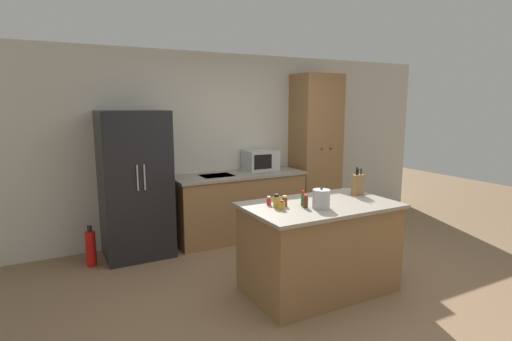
# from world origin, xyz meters

# --- Properties ---
(ground_plane) EXTENTS (14.00, 14.00, 0.00)m
(ground_plane) POSITION_xyz_m (0.00, 0.00, 0.00)
(ground_plane) COLOR #846647
(wall_back) EXTENTS (7.20, 0.06, 2.60)m
(wall_back) POSITION_xyz_m (0.00, 2.33, 1.30)
(wall_back) COLOR beige
(wall_back) RESTS_ON ground_plane
(refrigerator) EXTENTS (0.80, 0.73, 1.81)m
(refrigerator) POSITION_xyz_m (-1.48, 1.95, 0.91)
(refrigerator) COLOR black
(refrigerator) RESTS_ON ground_plane
(back_counter) EXTENTS (1.88, 0.70, 0.92)m
(back_counter) POSITION_xyz_m (-0.05, 1.97, 0.46)
(back_counter) COLOR olive
(back_counter) RESTS_ON ground_plane
(pantry_cabinet) EXTENTS (0.69, 0.54, 2.34)m
(pantry_cabinet) POSITION_xyz_m (1.33, 2.04, 1.17)
(pantry_cabinet) COLOR olive
(pantry_cabinet) RESTS_ON ground_plane
(kitchen_island) EXTENTS (1.51, 0.92, 0.91)m
(kitchen_island) POSITION_xyz_m (-0.06, 0.08, 0.46)
(kitchen_island) COLOR olive
(kitchen_island) RESTS_ON ground_plane
(microwave) EXTENTS (0.47, 0.37, 0.30)m
(microwave) POSITION_xyz_m (0.37, 2.10, 1.07)
(microwave) COLOR #B2B5B7
(microwave) RESTS_ON back_counter
(knife_block) EXTENTS (0.12, 0.07, 0.31)m
(knife_block) POSITION_xyz_m (0.53, 0.19, 1.03)
(knife_block) COLOR olive
(knife_block) RESTS_ON kitchen_island
(spice_bottle_tall_dark) EXTENTS (0.05, 0.05, 0.09)m
(spice_bottle_tall_dark) POSITION_xyz_m (-0.51, 0.07, 0.95)
(spice_bottle_tall_dark) COLOR gold
(spice_bottle_tall_dark) RESTS_ON kitchen_island
(spice_bottle_short_red) EXTENTS (0.04, 0.04, 0.15)m
(spice_bottle_short_red) POSITION_xyz_m (-0.26, 0.09, 0.98)
(spice_bottle_short_red) COLOR #337033
(spice_bottle_short_red) RESTS_ON kitchen_island
(spice_bottle_amber_oil) EXTENTS (0.05, 0.05, 0.12)m
(spice_bottle_amber_oil) POSITION_xyz_m (-0.28, 0.02, 0.97)
(spice_bottle_amber_oil) COLOR #563319
(spice_bottle_amber_oil) RESTS_ON kitchen_island
(spice_bottle_green_herb) EXTENTS (0.04, 0.04, 0.09)m
(spice_bottle_green_herb) POSITION_xyz_m (-0.54, 0.27, 0.95)
(spice_bottle_green_herb) COLOR #B2281E
(spice_bottle_green_herb) RESTS_ON kitchen_island
(spice_bottle_pale_salt) EXTENTS (0.06, 0.06, 0.13)m
(spice_bottle_pale_salt) POSITION_xyz_m (-0.52, 0.16, 0.97)
(spice_bottle_pale_salt) COLOR gold
(spice_bottle_pale_salt) RESTS_ON kitchen_island
(spice_bottle_orange_cap) EXTENTS (0.05, 0.05, 0.10)m
(spice_bottle_orange_cap) POSITION_xyz_m (-0.43, 0.16, 0.96)
(spice_bottle_orange_cap) COLOR #563319
(spice_bottle_orange_cap) RESTS_ON kitchen_island
(kettle) EXTENTS (0.17, 0.17, 0.21)m
(kettle) POSITION_xyz_m (-0.16, -0.07, 1.00)
(kettle) COLOR #B2B5B7
(kettle) RESTS_ON kitchen_island
(fire_extinguisher) EXTENTS (0.12, 0.12, 0.49)m
(fire_extinguisher) POSITION_xyz_m (-2.05, 1.82, 0.22)
(fire_extinguisher) COLOR red
(fire_extinguisher) RESTS_ON ground_plane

